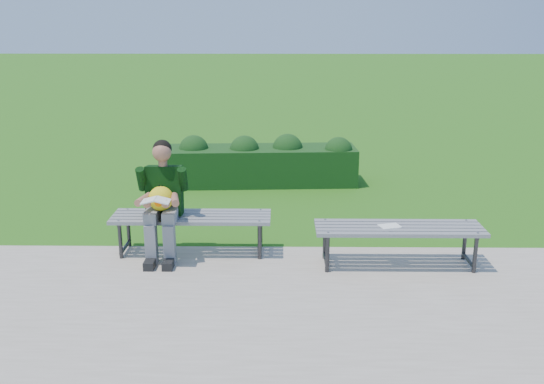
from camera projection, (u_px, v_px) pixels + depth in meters
The scene contains 7 objects.
ground at pixel (246, 248), 7.17m from camera, with size 80.00×80.00×0.00m.
walkway at pixel (236, 318), 5.49m from camera, with size 30.00×3.50×0.02m.
hedge at pixel (261, 162), 9.87m from camera, with size 3.15×0.95×0.82m.
bench_left at pixel (192, 220), 6.89m from camera, with size 1.80×0.50×0.46m.
bench_right at pixel (399, 231), 6.52m from camera, with size 1.80×0.50×0.46m.
seated_boy at pixel (162, 197), 6.72m from camera, with size 0.56×0.76×1.31m.
paper_sheet at pixel (390, 226), 6.51m from camera, with size 0.26×0.22×0.01m.
Camera 1 is at (0.39, -6.70, 2.63)m, focal length 40.00 mm.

